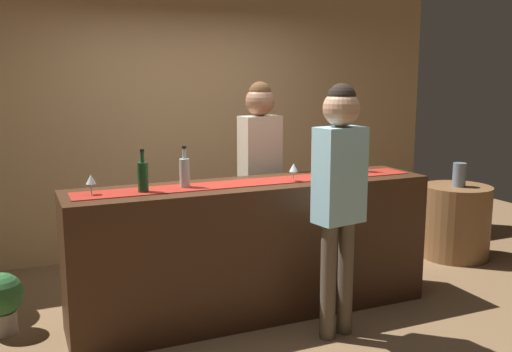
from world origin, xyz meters
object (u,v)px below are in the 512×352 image
at_px(wine_bottle_green, 143,176).
at_px(wine_glass_near_customer, 349,162).
at_px(wine_bottle_amber, 361,159).
at_px(wine_bottle_clear, 185,172).
at_px(round_side_table, 456,222).
at_px(wine_glass_far_end, 91,180).
at_px(potted_plant_small, 1,299).
at_px(customer_sipping, 339,182).
at_px(vase_on_side_table, 459,175).
at_px(wine_glass_mid_counter, 294,168).
at_px(bartender, 260,159).

relative_size(wine_bottle_green, wine_glass_near_customer, 2.10).
xyz_separation_m(wine_bottle_amber, wine_glass_near_customer, (-0.17, -0.09, -0.01)).
xyz_separation_m(wine_bottle_green, wine_glass_near_customer, (1.68, 0.03, -0.01)).
relative_size(wine_bottle_clear, round_side_table, 0.41).
height_order(wine_glass_near_customer, wine_glass_far_end, same).
bearing_deg(wine_bottle_clear, potted_plant_small, 163.97).
bearing_deg(wine_glass_far_end, customer_sipping, -20.87).
height_order(vase_on_side_table, potted_plant_small, vase_on_side_table).
relative_size(wine_glass_far_end, customer_sipping, 0.08).
bearing_deg(wine_glass_far_end, wine_bottle_amber, 1.91).
bearing_deg(wine_glass_far_end, potted_plant_small, 148.84).
bearing_deg(round_side_table, wine_bottle_green, -171.37).
xyz_separation_m(wine_glass_mid_counter, round_side_table, (2.16, 0.56, -0.78)).
relative_size(wine_bottle_green, wine_glass_mid_counter, 2.10).
xyz_separation_m(wine_bottle_green, round_side_table, (3.29, 0.50, -0.78)).
bearing_deg(wine_bottle_green, wine_glass_mid_counter, -2.96).
bearing_deg(round_side_table, wine_bottle_clear, -171.41).
bearing_deg(wine_bottle_amber, wine_bottle_green, -176.48).
relative_size(wine_bottle_amber, wine_glass_mid_counter, 2.10).
distance_m(bartender, round_side_table, 2.27).
bearing_deg(wine_bottle_amber, wine_glass_far_end, -178.09).
relative_size(wine_bottle_clear, vase_on_side_table, 1.26).
xyz_separation_m(round_side_table, potted_plant_small, (-4.25, -0.09, -0.11)).
xyz_separation_m(wine_bottle_green, vase_on_side_table, (3.27, 0.47, -0.29)).
bearing_deg(wine_bottle_green, potted_plant_small, 156.65).
xyz_separation_m(bartender, round_side_table, (2.14, -0.11, -0.75)).
bearing_deg(bartender, wine_glass_near_customer, 126.74).
bearing_deg(wine_glass_mid_counter, wine_bottle_clear, 172.55).
xyz_separation_m(bartender, potted_plant_small, (-2.11, -0.20, -0.86)).
relative_size(wine_glass_mid_counter, bartender, 0.08).
bearing_deg(customer_sipping, wine_glass_far_end, 149.61).
distance_m(wine_bottle_amber, round_side_table, 1.68).
relative_size(wine_bottle_amber, wine_bottle_green, 1.00).
distance_m(round_side_table, vase_on_side_table, 0.49).
height_order(bartender, vase_on_side_table, bartender).
height_order(wine_glass_far_end, round_side_table, wine_glass_far_end).
height_order(wine_bottle_green, bartender, bartender).
xyz_separation_m(wine_glass_near_customer, customer_sipping, (-0.45, -0.58, -0.03)).
bearing_deg(customer_sipping, wine_bottle_amber, 37.68).
bearing_deg(wine_bottle_green, wine_glass_far_end, 173.18).
relative_size(bartender, vase_on_side_table, 7.46).
relative_size(wine_bottle_green, round_side_table, 0.41).
xyz_separation_m(wine_bottle_amber, wine_glass_mid_counter, (-0.72, -0.17, -0.01)).
distance_m(wine_glass_near_customer, round_side_table, 1.85).
bearing_deg(wine_glass_near_customer, wine_bottle_amber, 27.25).
height_order(wine_glass_near_customer, round_side_table, wine_glass_near_customer).
relative_size(wine_bottle_clear, customer_sipping, 0.17).
distance_m(wine_bottle_clear, wine_glass_far_end, 0.65).
distance_m(wine_glass_far_end, potted_plant_small, 1.14).
bearing_deg(wine_glass_near_customer, wine_bottle_green, -179.09).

